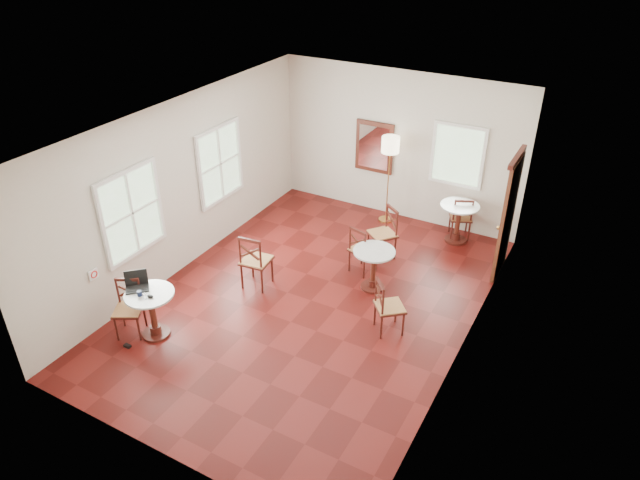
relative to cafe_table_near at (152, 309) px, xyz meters
The scene contains 17 objects.
ground 2.53m from the cafe_table_near, 49.22° to the left, with size 7.00×7.00×0.00m, color #56110E.
room_shell 3.02m from the cafe_table_near, 54.04° to the left, with size 5.02×7.02×3.01m.
cafe_table_near is the anchor object (origin of this frame).
cafe_table_mid 3.59m from the cafe_table_near, 48.99° to the left, with size 0.70×0.70×0.74m.
cafe_table_back 5.82m from the cafe_table_near, 57.75° to the left, with size 0.73×0.73×0.77m.
chair_near_a 1.91m from the cafe_table_near, 71.70° to the left, with size 0.51×0.51×1.00m.
chair_near_b 0.38m from the cafe_table_near, 161.11° to the right, with size 0.56×0.56×0.89m.
chair_mid_a 3.66m from the cafe_table_near, 57.32° to the left, with size 0.51×0.51×0.90m.
chair_mid_b 3.50m from the cafe_table_near, 30.66° to the left, with size 0.58×0.58×0.90m.
chair_back_a 5.96m from the cafe_table_near, 58.57° to the left, with size 0.53×0.53×0.87m.
chair_back_b 4.27m from the cafe_table_near, 60.76° to the left, with size 0.62×0.62×0.96m.
floor_lamp 5.38m from the cafe_table_near, 72.43° to the left, with size 0.35×0.35×1.80m.
laptop 0.44m from the cafe_table_near, behind, with size 0.43×0.43×0.24m.
mouse 0.33m from the cafe_table_near, 36.59° to the right, with size 0.10×0.07×0.04m, color black.
navy_mug 0.36m from the cafe_table_near, 123.89° to the right, with size 0.10×0.07×0.08m.
water_glass 0.37m from the cafe_table_near, 67.75° to the right, with size 0.06×0.06×0.10m, color white.
power_adapter 0.64m from the cafe_table_near, 112.27° to the right, with size 0.10×0.06×0.04m, color black.
Camera 1 is at (3.84, -6.65, 5.67)m, focal length 32.42 mm.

